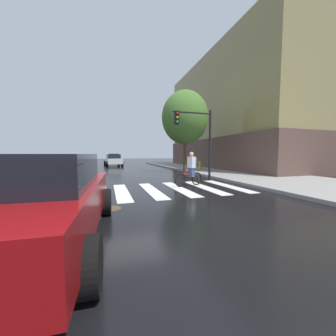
# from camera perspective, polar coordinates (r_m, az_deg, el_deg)

# --- Properties ---
(ground_plane) EXTENTS (120.00, 120.00, 0.00)m
(ground_plane) POSITION_cam_1_polar(r_m,az_deg,el_deg) (8.31, -10.62, -6.89)
(ground_plane) COLOR black
(sidewalk) EXTENTS (6.50, 50.00, 0.15)m
(sidewalk) POSITION_cam_1_polar(r_m,az_deg,el_deg) (12.74, 32.42, -3.27)
(sidewalk) COLOR gray
(sidewalk) RESTS_ON ground
(crosswalk_stripes) EXTENTS (9.49, 3.83, 0.01)m
(crosswalk_stripes) POSITION_cam_1_polar(r_m,az_deg,el_deg) (8.34, -9.20, -6.79)
(crosswalk_stripes) COLOR silver
(crosswalk_stripes) RESTS_ON ground
(manhole_cover) EXTENTS (0.64, 0.64, 0.01)m
(manhole_cover) POSITION_cam_1_polar(r_m,az_deg,el_deg) (5.93, -16.83, -11.49)
(manhole_cover) COLOR #473D1E
(manhole_cover) RESTS_ON ground
(sedan_near) EXTENTS (2.36, 4.69, 1.59)m
(sedan_near) POSITION_cam_1_polar(r_m,az_deg,el_deg) (3.96, -33.64, -7.72)
(sedan_near) COLOR maroon
(sedan_near) RESTS_ON ground
(sedan_mid) EXTENTS (2.43, 4.59, 1.53)m
(sedan_mid) POSITION_cam_1_polar(r_m,az_deg,el_deg) (26.16, -16.01, 2.30)
(sedan_mid) COLOR silver
(sedan_mid) RESTS_ON ground
(sedan_far) EXTENTS (2.35, 4.79, 1.64)m
(sedan_far) POSITION_cam_1_polar(r_m,az_deg,el_deg) (34.78, -15.91, 2.82)
(sedan_far) COLOR silver
(sedan_far) RESTS_ON ground
(cyclist) EXTENTS (1.65, 0.57, 1.69)m
(cyclist) POSITION_cam_1_polar(r_m,az_deg,el_deg) (9.55, 6.83, -0.30)
(cyclist) COLOR black
(cyclist) RESTS_ON ground
(traffic_light_near) EXTENTS (2.47, 0.28, 4.20)m
(traffic_light_near) POSITION_cam_1_polar(r_m,az_deg,el_deg) (11.67, 8.84, 10.41)
(traffic_light_near) COLOR black
(traffic_light_near) RESTS_ON ground
(fire_hydrant) EXTENTS (0.33, 0.22, 0.78)m
(fire_hydrant) POSITION_cam_1_polar(r_m,az_deg,el_deg) (18.60, 9.39, 0.89)
(fire_hydrant) COLOR gold
(fire_hydrant) RESTS_ON sidewalk
(street_tree_near) EXTENTS (3.82, 3.82, 6.79)m
(street_tree_near) POSITION_cam_1_polar(r_m,az_deg,el_deg) (16.43, 5.04, 14.70)
(street_tree_near) COLOR #4C3823
(street_tree_near) RESTS_ON ground
(corner_building) EXTENTS (15.30, 19.91, 12.23)m
(corner_building) POSITION_cam_1_polar(r_m,az_deg,el_deg) (26.50, 25.52, 13.54)
(corner_building) COLOR brown
(corner_building) RESTS_ON ground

